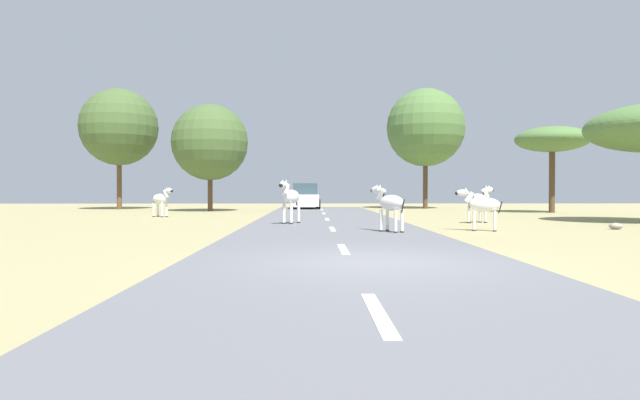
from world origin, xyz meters
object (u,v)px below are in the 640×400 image
tree_0 (119,127)px  zebra_2 (482,205)px  zebra_0 (290,197)px  tree_1 (210,142)px  zebra_1 (479,200)px  tree_4 (426,128)px  rock_0 (616,226)px  zebra_3 (161,199)px  tree_3 (552,140)px  zebra_4 (390,203)px  car_0 (305,197)px

tree_0 → zebra_2: bearing=-47.6°
zebra_0 → tree_1: size_ratio=0.25×
zebra_0 → zebra_1: zebra_0 is taller
tree_4 → rock_0: (1.98, -20.89, -5.70)m
zebra_3 → tree_3: tree_3 is taller
zebra_4 → rock_0: (7.81, 1.68, -0.80)m
tree_0 → zebra_1: bearing=-39.1°
car_0 → tree_0: size_ratio=0.53×
car_0 → tree_3: 16.15m
car_0 → rock_0: car_0 is taller
zebra_4 → tree_0: tree_0 is taller
rock_0 → tree_0: bearing=139.8°
zebra_4 → tree_0: (-15.66, 21.54, 4.77)m
zebra_1 → tree_3: bearing=109.0°
tree_0 → tree_4: 21.52m
tree_1 → zebra_1: bearing=-44.0°
tree_1 → zebra_0: bearing=-67.9°
zebra_1 → tree_3: size_ratio=0.30×
zebra_4 → tree_3: 19.51m
zebra_3 → tree_3: size_ratio=0.29×
zebra_2 → tree_4: size_ratio=0.16×
rock_0 → zebra_2: bearing=-171.9°
zebra_0 → tree_3: bearing=-123.3°
car_0 → tree_4: bearing=5.8°
tree_1 → zebra_2: bearing=-55.0°
zebra_2 → tree_4: tree_4 is taller
zebra_3 → zebra_2: bearing=91.5°
zebra_1 → tree_4: (1.50, 17.29, 4.90)m
tree_0 → tree_1: (6.96, -3.68, -1.37)m
tree_4 → zebra_4: bearing=-104.5°
zebra_2 → tree_1: tree_1 is taller
zebra_4 → tree_1: tree_1 is taller
car_0 → tree_0: (-12.86, 0.09, 4.83)m
tree_1 → tree_3: tree_1 is taller
zebra_1 → zebra_4: bearing=-73.7°
zebra_1 → zebra_4: zebra_1 is taller
tree_1 → tree_4: (14.53, 4.72, 1.50)m
zebra_0 → car_0: 17.31m
tree_1 → car_0: bearing=31.4°
tree_3 → zebra_1: bearing=-126.6°
tree_0 → tree_1: bearing=-27.9°
zebra_1 → car_0: car_0 is taller
tree_3 → rock_0: size_ratio=11.76×
tree_1 → rock_0: (16.51, -16.17, -4.20)m
zebra_4 → tree_0: 27.05m
zebra_1 → rock_0: (3.48, -3.60, -0.79)m
zebra_1 → car_0: size_ratio=0.34×
tree_4 → tree_0: bearing=-177.2°
tree_0 → tree_4: tree_4 is taller
zebra_2 → tree_0: bearing=62.3°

